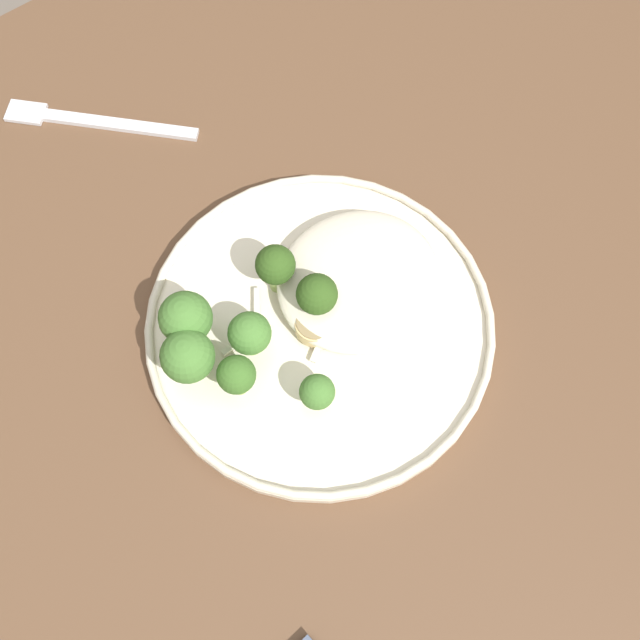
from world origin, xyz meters
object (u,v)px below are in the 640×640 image
(seared_scallop_tilted_round, at_px, (371,300))
(broccoli_floret_small_sprig, at_px, (248,335))
(dinner_plate, at_px, (320,325))
(seared_scallop_left_edge, at_px, (414,247))
(seared_scallop_large_seared, at_px, (315,325))
(broccoli_floret_split_head, at_px, (237,375))
(broccoli_floret_tall_stalk, at_px, (276,266))
(seared_scallop_half_hidden, at_px, (316,272))
(broccoli_floret_left_leaning, at_px, (186,319))
(broccoli_floret_beside_noodles, at_px, (188,357))
(dinner_fork, at_px, (94,121))
(seared_scallop_center_golden, at_px, (365,278))
(broccoli_floret_near_rim, at_px, (317,295))
(broccoli_floret_right_tilted, at_px, (317,393))

(seared_scallop_tilted_round, xyz_separation_m, broccoli_floret_small_sprig, (0.10, -0.03, 0.02))
(dinner_plate, bearing_deg, seared_scallop_left_edge, -176.60)
(seared_scallop_large_seared, xyz_separation_m, broccoli_floret_split_head, (0.08, 0.00, 0.02))
(seared_scallop_large_seared, relative_size, broccoli_floret_tall_stalk, 0.61)
(seared_scallop_half_hidden, xyz_separation_m, broccoli_floret_left_leaning, (0.11, -0.02, 0.03))
(seared_scallop_left_edge, bearing_deg, broccoli_floret_left_leaning, -13.43)
(seared_scallop_large_seared, relative_size, broccoli_floret_left_leaning, 0.53)
(broccoli_floret_beside_noodles, xyz_separation_m, broccoli_floret_tall_stalk, (-0.10, -0.02, -0.00))
(dinner_plate, distance_m, seared_scallop_half_hidden, 0.05)
(dinner_fork, bearing_deg, seared_scallop_tilted_round, 105.98)
(broccoli_floret_left_leaning, distance_m, broccoli_floret_tall_stalk, 0.08)
(seared_scallop_center_golden, distance_m, broccoli_floret_small_sprig, 0.11)
(broccoli_floret_near_rim, xyz_separation_m, broccoli_floret_tall_stalk, (0.01, -0.04, -0.00))
(dinner_plate, height_order, seared_scallop_large_seared, seared_scallop_large_seared)
(broccoli_floret_tall_stalk, bearing_deg, broccoli_floret_right_tilted, 71.40)
(seared_scallop_half_hidden, bearing_deg, seared_scallop_center_golden, 135.35)
(seared_scallop_center_golden, xyz_separation_m, seared_scallop_half_hidden, (0.03, -0.03, 0.00))
(broccoli_floret_beside_noodles, bearing_deg, broccoli_floret_small_sprig, 170.42)
(seared_scallop_large_seared, bearing_deg, seared_scallop_half_hidden, -127.64)
(seared_scallop_half_hidden, height_order, dinner_fork, seared_scallop_half_hidden)
(broccoli_floret_small_sprig, relative_size, broccoli_floret_beside_noodles, 0.75)
(seared_scallop_center_golden, height_order, seared_scallop_half_hidden, seared_scallop_half_hidden)
(dinner_plate, xyz_separation_m, broccoli_floret_small_sprig, (0.06, -0.02, 0.03))
(broccoli_floret_near_rim, bearing_deg, seared_scallop_center_golden, 177.49)
(broccoli_floret_near_rim, xyz_separation_m, dinner_fork, (0.05, -0.29, -0.04))
(broccoli_floret_near_rim, distance_m, broccoli_floret_small_sprig, 0.06)
(seared_scallop_left_edge, relative_size, broccoli_floret_right_tilted, 0.55)
(broccoli_floret_tall_stalk, bearing_deg, broccoli_floret_near_rim, 105.68)
(broccoli_floret_left_leaning, bearing_deg, dinner_plate, 149.70)
(dinner_fork, bearing_deg, seared_scallop_center_golden, 108.43)
(broccoli_floret_near_rim, xyz_separation_m, broccoli_floret_right_tilted, (0.05, 0.06, -0.01))
(dinner_plate, relative_size, dinner_fork, 1.99)
(seared_scallop_tilted_round, xyz_separation_m, broccoli_floret_tall_stalk, (0.05, -0.06, 0.02))
(seared_scallop_half_hidden, height_order, broccoli_floret_right_tilted, broccoli_floret_right_tilted)
(seared_scallop_center_golden, bearing_deg, seared_scallop_tilted_round, 66.74)
(seared_scallop_left_edge, bearing_deg, broccoli_floret_split_head, 3.69)
(broccoli_floret_small_sprig, bearing_deg, seared_scallop_large_seared, 159.37)
(broccoli_floret_left_leaning, height_order, dinner_fork, broccoli_floret_left_leaning)
(dinner_plate, xyz_separation_m, broccoli_floret_split_head, (0.08, 0.01, 0.03))
(dinner_plate, relative_size, broccoli_floret_left_leaning, 4.58)
(dinner_plate, distance_m, broccoli_floret_right_tilted, 0.07)
(broccoli_floret_beside_noodles, bearing_deg, broccoli_floret_tall_stalk, -166.02)
(seared_scallop_left_edge, bearing_deg, broccoli_floret_right_tilted, 21.70)
(seared_scallop_large_seared, height_order, dinner_fork, seared_scallop_large_seared)
(seared_scallop_tilted_round, height_order, broccoli_floret_small_sprig, broccoli_floret_small_sprig)
(seared_scallop_tilted_round, bearing_deg, broccoli_floret_right_tilted, 25.33)
(seared_scallop_tilted_round, bearing_deg, broccoli_floret_tall_stalk, -50.33)
(dinner_plate, relative_size, seared_scallop_tilted_round, 8.77)
(seared_scallop_center_golden, bearing_deg, broccoli_floret_beside_noodles, -6.47)
(seared_scallop_left_edge, bearing_deg, seared_scallop_half_hidden, -20.32)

